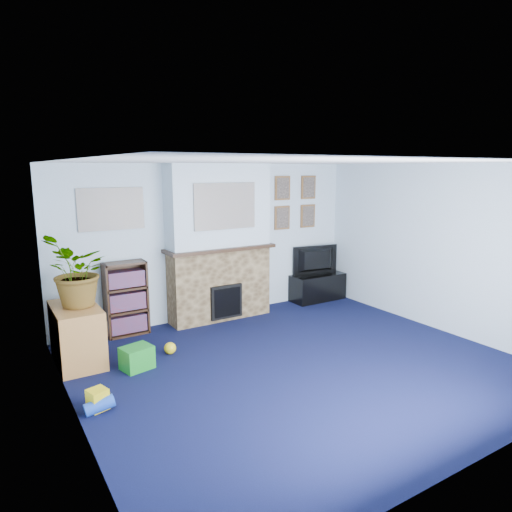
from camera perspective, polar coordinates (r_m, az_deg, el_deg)
floor at (r=5.68m, az=5.27°, el=-13.34°), size 5.00×4.50×0.01m
ceiling at (r=5.18m, az=5.74°, el=11.64°), size 5.00×4.50×0.01m
wall_back at (r=7.19m, az=-5.37°, el=1.84°), size 5.00×0.04×2.40m
wall_front at (r=3.83m, az=26.42°, el=-7.46°), size 5.00×0.04×2.40m
wall_left at (r=4.32m, az=-22.10°, el=-5.07°), size 0.04×4.50×2.40m
wall_right at (r=7.08m, az=21.87°, el=0.94°), size 0.04×4.50×2.40m
chimney_breast at (r=7.02m, az=-4.62°, el=1.49°), size 1.72×0.50×2.40m
collage_main at (r=6.76m, az=-3.88°, el=6.23°), size 1.00×0.03×0.68m
collage_left at (r=6.58m, az=-17.65°, el=5.62°), size 0.90×0.03×0.58m
portrait_tl at (r=7.76m, az=3.32°, el=8.47°), size 0.30×0.03×0.40m
portrait_tr at (r=8.08m, az=6.56°, el=8.52°), size 0.30×0.03×0.40m
portrait_bl at (r=7.79m, az=3.28°, el=4.80°), size 0.30×0.03×0.40m
portrait_br at (r=8.12m, az=6.48°, el=5.00°), size 0.30×0.03×0.40m
tv_stand at (r=8.26m, az=7.69°, el=-3.94°), size 0.99×0.42×0.47m
television at (r=8.16m, az=7.69°, el=-0.54°), size 0.88×0.25×0.50m
bookshelf at (r=6.71m, az=-15.94°, el=-5.33°), size 0.58×0.28×1.05m
sideboard at (r=5.99m, az=-21.47°, el=-9.16°), size 0.51×0.91×0.71m
potted_plant at (r=5.74m, az=-21.44°, el=-1.80°), size 0.87×0.94×0.86m
mantel_clock at (r=6.92m, az=-5.29°, el=1.65°), size 0.10×0.06×0.15m
mantel_candle at (r=7.07m, az=-2.84°, el=1.97°), size 0.05×0.05×0.16m
mantel_teddy at (r=6.71m, az=-9.19°, el=1.22°), size 0.12×0.12×0.12m
mantel_can at (r=7.28m, az=0.06°, el=2.08°), size 0.06×0.06×0.12m
green_crate at (r=5.67m, az=-14.67°, el=-12.16°), size 0.39×0.34×0.27m
toy_ball at (r=6.01m, az=-10.70°, el=-11.14°), size 0.15×0.15×0.15m
toy_block at (r=4.93m, az=-19.18°, el=-16.50°), size 0.21×0.21×0.21m
toy_tube at (r=4.89m, az=-18.98°, el=-17.24°), size 0.29×0.13×0.17m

